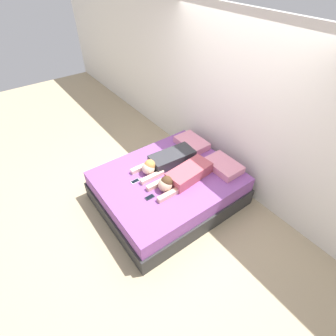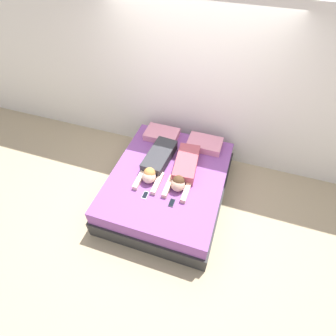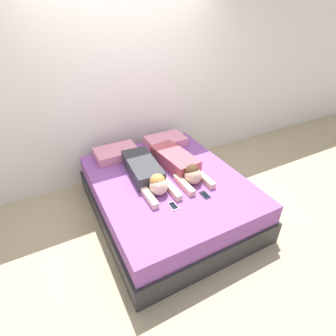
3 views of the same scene
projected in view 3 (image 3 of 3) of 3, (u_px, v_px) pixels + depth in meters
The scene contains 9 objects.
ground_plane at pixel (168, 211), 3.38m from camera, with size 12.00×12.00×0.00m, color tan.
wall_back at pixel (128, 87), 3.54m from camera, with size 12.00×0.06×2.60m.
bed at pixel (168, 196), 3.24m from camera, with size 1.70×2.04×0.52m.
pillow_head_left at pixel (116, 153), 3.49m from camera, with size 0.55×0.37×0.11m.
pillow_head_right at pixel (166, 141), 3.78m from camera, with size 0.55×0.37×0.11m.
person_left at pixel (147, 173), 3.04m from camera, with size 0.37×1.02×0.23m.
person_right at pixel (180, 164), 3.20m from camera, with size 0.38×1.01×0.23m.
cell_phone_left at pixel (173, 206), 2.68m from camera, with size 0.07×0.13×0.01m.
cell_phone_right at pixel (205, 195), 2.83m from camera, with size 0.07×0.13×0.01m.
Camera 3 is at (-1.18, -2.23, 2.32)m, focal length 28.00 mm.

